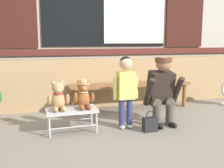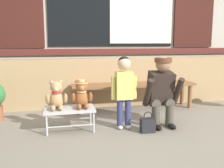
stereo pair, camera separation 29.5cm
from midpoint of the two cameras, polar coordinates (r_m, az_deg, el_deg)
name	(u,v)px [view 2 (the right image)]	position (r m, az deg, el deg)	size (l,w,h in m)	color
ground_plane	(142,130)	(3.49, 9.15, -9.98)	(60.00, 60.00, 0.00)	gray
brick_low_wall	(117,82)	(4.70, 2.96, 0.51)	(8.17, 0.25, 0.85)	tan
shop_facade	(111,3)	(5.20, 1.56, 17.31)	(8.34, 0.26, 3.73)	#B7B2A3
wooden_bench_long	(134,88)	(4.43, 6.74, -0.79)	(2.10, 0.40, 0.44)	brown
small_display_bench	(70,110)	(3.39, -6.82, -5.79)	(0.64, 0.36, 0.30)	#BCBCC1
teddy_bear_plain	(56,96)	(3.33, -9.63, -2.62)	(0.28, 0.26, 0.36)	tan
teddy_bear_with_hat	(82,94)	(3.36, -4.18, -2.26)	(0.28, 0.27, 0.36)	#93562D
child_standing	(124,84)	(3.39, 5.15, -0.12)	(0.35, 0.18, 0.96)	navy
adult_crouching	(162,91)	(3.62, 13.14, -1.52)	(0.50, 0.49, 0.95)	#4C473D
handbag_on_ground	(148,125)	(3.39, 10.34, -8.86)	(0.18, 0.11, 0.27)	#232328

